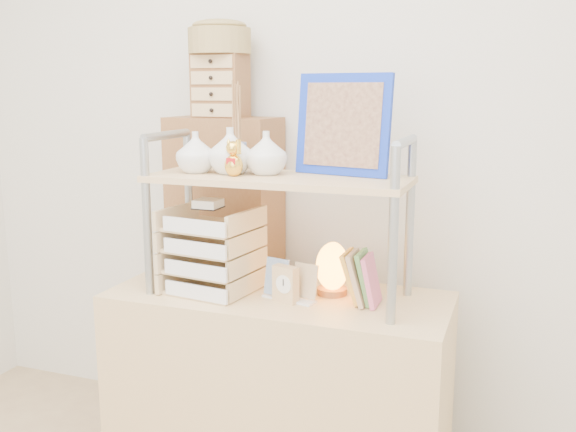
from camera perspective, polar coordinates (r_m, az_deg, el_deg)
name	(u,v)px	position (r m, az deg, el deg)	size (l,w,h in m)	color
desk	(279,392)	(2.43, -0.84, -15.38)	(1.20, 0.50, 0.75)	tan
cabinet	(226,276)	(2.78, -5.49, -5.31)	(0.45, 0.24, 1.35)	brown
hutch	(268,169)	(2.22, -1.75, 4.16)	(0.90, 0.34, 0.77)	#939AA0
letter_tray	(210,255)	(2.29, -6.95, -3.48)	(0.31, 0.29, 0.34)	tan
salt_lamp	(332,268)	(2.26, 3.96, -4.62)	(0.12, 0.12, 0.19)	brown
desk_clock	(285,284)	(2.19, -0.23, -6.08)	(0.10, 0.06, 0.13)	tan
postcard_stand	(290,288)	(2.22, 0.15, -6.45)	(0.20, 0.10, 0.14)	white
drawer_chest	(220,86)	(2.64, -6.03, 11.42)	(0.20, 0.16, 0.25)	brown
woven_basket	(220,41)	(2.65, -6.09, 15.20)	(0.25, 0.25, 0.10)	olive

